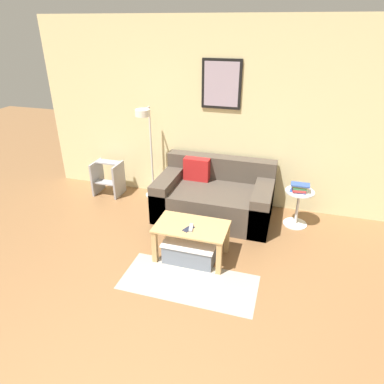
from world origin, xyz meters
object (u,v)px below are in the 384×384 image
object	(u,v)px
book_stack	(300,187)
step_stool	(108,177)
coffee_table	(191,233)
cell_phone	(188,229)
storage_bin	(191,248)
side_table	(298,205)
couch	(214,197)
remote_control	(191,228)
floor_lamp	(147,139)

from	to	relation	value
book_stack	step_stool	world-z (taller)	book_stack
coffee_table	cell_phone	size ratio (longest dim) A/B	5.80
storage_bin	side_table	world-z (taller)	side_table
storage_bin	step_stool	xyz separation A→B (m)	(-1.72, 1.21, 0.15)
couch	storage_bin	bearing A→B (deg)	-91.03
side_table	remote_control	xyz separation A→B (m)	(-1.12, -1.13, 0.12)
cell_phone	storage_bin	bearing A→B (deg)	97.46
floor_lamp	book_stack	size ratio (longest dim) A/B	5.81
storage_bin	remote_control	world-z (taller)	remote_control
couch	book_stack	xyz separation A→B (m)	(1.10, 0.04, 0.28)
couch	remote_control	distance (m)	1.09
floor_lamp	side_table	distance (m)	2.26
side_table	step_stool	bearing A→B (deg)	177.87
couch	coffee_table	world-z (taller)	couch
side_table	book_stack	distance (m)	0.25
coffee_table	step_stool	size ratio (longest dim) A/B	1.56
cell_phone	book_stack	bearing A→B (deg)	68.91
remote_control	step_stool	bearing A→B (deg)	132.43
coffee_table	cell_phone	xyz separation A→B (m)	(-0.01, -0.07, 0.09)
couch	cell_phone	xyz separation A→B (m)	(-0.03, -1.10, 0.15)
floor_lamp	book_stack	world-z (taller)	floor_lamp
couch	storage_bin	xyz separation A→B (m)	(-0.02, -1.05, -0.15)
couch	floor_lamp	distance (m)	1.27
step_stool	floor_lamp	bearing A→B (deg)	0.63
floor_lamp	storage_bin	bearing A→B (deg)	-49.76
storage_bin	floor_lamp	distance (m)	1.80
remote_control	couch	bearing A→B (deg)	77.41
coffee_table	storage_bin	size ratio (longest dim) A/B	1.36
coffee_table	remote_control	world-z (taller)	remote_control
coffee_table	couch	bearing A→B (deg)	88.77
coffee_table	side_table	distance (m)	1.56
remote_control	book_stack	bearing A→B (deg)	33.24
couch	book_stack	world-z (taller)	couch
remote_control	coffee_table	bearing A→B (deg)	90.04
book_stack	cell_phone	bearing A→B (deg)	-134.81
coffee_table	floor_lamp	size ratio (longest dim) A/B	0.58
side_table	remote_control	world-z (taller)	side_table
storage_bin	step_stool	world-z (taller)	step_stool
side_table	book_stack	world-z (taller)	book_stack
storage_bin	remote_control	xyz separation A→B (m)	(0.01, -0.03, 0.30)
side_table	book_stack	bearing A→B (deg)	-139.50
remote_control	step_stool	xyz separation A→B (m)	(-1.73, 1.24, -0.15)
storage_bin	cell_phone	world-z (taller)	cell_phone
book_stack	step_stool	distance (m)	2.86
side_table	couch	bearing A→B (deg)	-177.36
storage_bin	book_stack	distance (m)	1.62
cell_phone	step_stool	distance (m)	2.13
couch	cell_phone	world-z (taller)	couch
couch	coffee_table	bearing A→B (deg)	-91.23
floor_lamp	side_table	bearing A→B (deg)	-3.02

